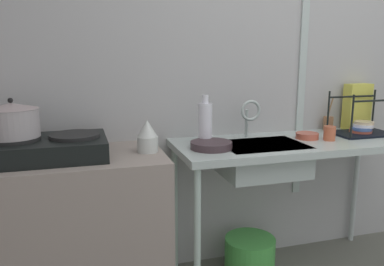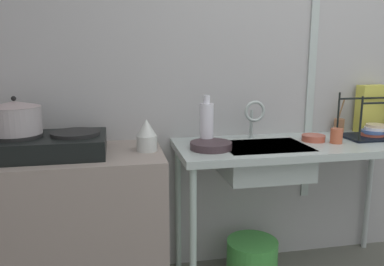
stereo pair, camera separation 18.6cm
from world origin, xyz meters
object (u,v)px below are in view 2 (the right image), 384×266
Objects in this scene: cereal_box at (371,109)px; utensil_jar at (339,125)px; dish_rack at (374,131)px; cup_by_rack at (336,136)px; pot_on_left_burner at (15,117)px; faucet at (254,114)px; percolator at (147,136)px; stove at (47,145)px; small_bowl_on_drainboard at (313,138)px; bottle_by_sink at (207,123)px; bucket_on_floor at (252,260)px; frying_pan at (211,146)px; sink_basin at (264,161)px.

cereal_box is 0.24m from utensil_jar.
cereal_box is at bearing 62.24° from dish_rack.
cereal_box is at bearing 33.61° from cup_by_rack.
pot_on_left_burner is 2.91× the size of cup_by_rack.
faucet is 0.64× the size of dish_rack.
cup_by_rack is at bearing -1.91° from percolator.
utensil_jar is at bearing 7.15° from stove.
utensil_jar is (0.28, 0.19, 0.03)m from small_bowl_on_drainboard.
utensil_jar reaches higher than small_bowl_on_drainboard.
faucet is 0.31m from bottle_by_sink.
dish_rack is 1.08m from bucket_on_floor.
percolator is 0.35m from frying_pan.
dish_rack is 1.22× the size of bucket_on_floor.
stove is 0.50m from percolator.
bottle_by_sink is (0.34, 0.08, 0.04)m from percolator.
percolator is at bearing -1.59° from stove.
frying_pan is at bearing -173.59° from small_bowl_on_drainboard.
pot_on_left_burner is 1.56m from bucket_on_floor.
dish_rack reaches higher than frying_pan.
small_bowl_on_drainboard is (0.64, 0.07, -0.00)m from frying_pan.
stove is 1.16m from faucet.
utensil_jar is at bearing 55.95° from cup_by_rack.
faucet is 1.05× the size of utensil_jar.
cup_by_rack is (0.74, -0.01, 0.02)m from frying_pan.
faucet is at bearing 179.70° from cereal_box.
bottle_by_sink reaches higher than cup_by_rack.
small_bowl_on_drainboard is at bearing 6.41° from frying_pan.
cup_by_rack reaches higher than sink_basin.
faucet reaches higher than frying_pan.
bottle_by_sink is (-1.05, 0.02, 0.08)m from dish_rack.
percolator is at bearing -177.67° from dish_rack.
utensil_jar reaches higher than cup_by_rack.
frying_pan is at bearing -90.68° from bottle_by_sink.
sink_basin is 0.67m from utensil_jar.
small_bowl_on_drainboard is 0.82m from bucket_on_floor.
utensil_jar is (1.77, 0.22, -0.00)m from stove.
faucet is at bearing 173.15° from dish_rack.
bottle_by_sink is (0.85, 0.07, 0.07)m from stove.
pot_on_left_burner reaches higher than dish_rack.
dish_rack is 0.41m from small_bowl_on_drainboard.
percolator reaches higher than stove.
utensil_jar is (0.62, 0.09, -0.11)m from faucet.
stove is at bearing -179.59° from bucket_on_floor.
cereal_box is at bearing 5.67° from faucet.
cup_by_rack is (0.43, -0.18, -0.11)m from faucet.
dish_rack reaches higher than faucet.
bucket_on_floor is (-0.37, -0.02, -0.74)m from small_bowl_on_drainboard.
cereal_box is (1.14, 0.15, 0.03)m from bottle_by_sink.
faucet is 0.63m from utensil_jar.
cup_by_rack is at bearing -9.03° from bottle_by_sink.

